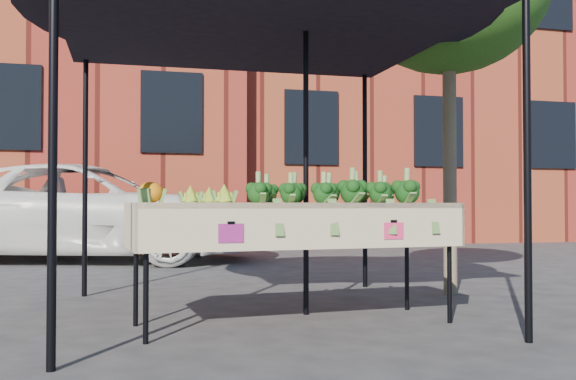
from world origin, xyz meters
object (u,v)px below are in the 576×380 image
at_px(canopy, 262,145).
at_px(vehicle, 89,88).
at_px(table, 295,264).
at_px(street_tree, 449,99).

bearing_deg(canopy, vehicle, 106.20).
xyz_separation_m(table, vehicle, (-1.80, 6.16, 2.31)).
distance_m(table, street_tree, 2.72).
relative_size(vehicle, street_tree, 1.42).
height_order(vehicle, street_tree, vehicle).
relative_size(canopy, street_tree, 0.81).
bearing_deg(street_tree, vehicle, 127.00).
xyz_separation_m(canopy, street_tree, (2.08, 0.73, 0.58)).
height_order(table, vehicle, vehicle).
relative_size(table, canopy, 0.78).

